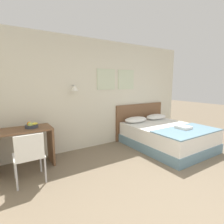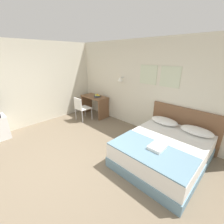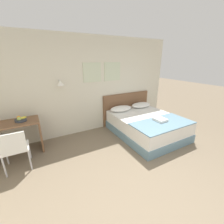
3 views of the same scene
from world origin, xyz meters
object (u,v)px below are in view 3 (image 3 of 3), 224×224
at_px(headboard, 126,108).
at_px(throw_blanket, 163,123).
at_px(folded_towel_near_foot, 160,119).
at_px(pillow_right, 141,105).
at_px(fruit_bowl, 21,119).
at_px(desk, 14,133).
at_px(desk_chair, 15,148).
at_px(bed, 146,125).
at_px(pillow_left, 121,109).

relative_size(headboard, throw_blanket, 1.11).
height_order(throw_blanket, folded_towel_near_foot, folded_towel_near_foot).
distance_m(pillow_right, fruit_bowl, 3.40).
xyz_separation_m(headboard, desk, (-3.17, -0.31, 0.02)).
height_order(throw_blanket, desk_chair, desk_chair).
bearing_deg(bed, throw_blanket, -90.00).
relative_size(pillow_left, fruit_bowl, 2.82).
height_order(folded_towel_near_foot, desk, desk).
relative_size(throw_blanket, fruit_bowl, 6.19).
distance_m(headboard, desk_chair, 3.29).
height_order(pillow_left, fruit_bowl, fruit_bowl).
bearing_deg(bed, folded_towel_near_foot, -83.49).
xyz_separation_m(throw_blanket, fruit_bowl, (-3.00, 1.27, 0.25)).
bearing_deg(pillow_right, folded_towel_near_foot, -106.19).
distance_m(pillow_left, desk, 2.79).
xyz_separation_m(pillow_left, pillow_right, (0.78, 0.00, 0.00)).
height_order(headboard, throw_blanket, headboard).
xyz_separation_m(pillow_left, folded_towel_near_foot, (0.44, -1.17, -0.02)).
bearing_deg(pillow_left, headboard, 35.35).
bearing_deg(pillow_right, bed, -117.82).
bearing_deg(folded_towel_near_foot, headboard, 91.96).
bearing_deg(pillow_right, fruit_bowl, -179.36).
xyz_separation_m(pillow_left, throw_blanket, (0.39, -1.31, -0.06)).
xyz_separation_m(desk_chair, fruit_bowl, (0.14, 0.64, 0.31)).
bearing_deg(bed, pillow_right, 62.18).
relative_size(headboard, desk, 1.62).
height_order(desk, desk_chair, desk_chair).
bearing_deg(headboard, desk, -174.40).
bearing_deg(throw_blanket, pillow_right, 73.43).
bearing_deg(folded_towel_near_foot, desk_chair, 171.29).
bearing_deg(headboard, bed, -90.00).
height_order(bed, desk, desk).
relative_size(pillow_left, pillow_right, 1.00).
height_order(headboard, folded_towel_near_foot, headboard).
bearing_deg(folded_towel_near_foot, pillow_right, 73.81).
relative_size(folded_towel_near_foot, desk, 0.30).
bearing_deg(desk_chair, fruit_bowl, 77.58).
relative_size(desk_chair, fruit_bowl, 3.40).
relative_size(headboard, pillow_left, 2.44).
height_order(bed, headboard, headboard).
relative_size(pillow_right, folded_towel_near_foot, 2.26).
height_order(throw_blanket, desk, desk).
relative_size(bed, fruit_bowl, 7.94).
xyz_separation_m(headboard, throw_blanket, (0.00, -1.58, 0.06)).
height_order(pillow_right, fruit_bowl, fruit_bowl).
height_order(pillow_left, pillow_right, same).
bearing_deg(bed, headboard, 90.00).
height_order(pillow_right, desk_chair, desk_chair).
distance_m(bed, pillow_right, 0.90).
height_order(desk, fruit_bowl, fruit_bowl).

